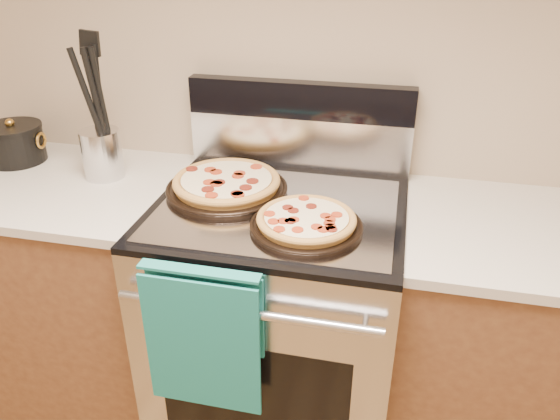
% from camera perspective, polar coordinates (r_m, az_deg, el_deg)
% --- Properties ---
extents(wall_back, '(4.00, 0.00, 4.00)m').
position_cam_1_polar(wall_back, '(1.85, 2.44, 17.45)').
color(wall_back, tan).
rests_on(wall_back, ground).
extents(range_body, '(0.76, 0.68, 0.90)m').
position_cam_1_polar(range_body, '(1.92, -0.09, -12.09)').
color(range_body, '#B7B7BC').
rests_on(range_body, ground).
extents(oven_window, '(0.56, 0.01, 0.40)m').
position_cam_1_polar(oven_window, '(1.68, -2.79, -19.22)').
color(oven_window, black).
rests_on(oven_window, range_body).
extents(cooktop, '(0.76, 0.68, 0.02)m').
position_cam_1_polar(cooktop, '(1.66, -0.10, 0.17)').
color(cooktop, black).
rests_on(cooktop, range_body).
extents(backsplash_lower, '(0.76, 0.06, 0.18)m').
position_cam_1_polar(backsplash_lower, '(1.90, 2.01, 7.09)').
color(backsplash_lower, silver).
rests_on(backsplash_lower, cooktop).
extents(backsplash_upper, '(0.76, 0.06, 0.12)m').
position_cam_1_polar(backsplash_upper, '(1.85, 2.09, 11.44)').
color(backsplash_upper, black).
rests_on(backsplash_upper, backsplash_lower).
extents(oven_handle, '(0.70, 0.03, 0.03)m').
position_cam_1_polar(oven_handle, '(1.42, -3.55, -10.69)').
color(oven_handle, silver).
rests_on(oven_handle, range_body).
extents(dish_towel, '(0.32, 0.05, 0.42)m').
position_cam_1_polar(dish_towel, '(1.51, -7.93, -12.94)').
color(dish_towel, '#187A78').
rests_on(dish_towel, oven_handle).
extents(foil_sheet, '(0.70, 0.55, 0.01)m').
position_cam_1_polar(foil_sheet, '(1.63, -0.33, 0.10)').
color(foil_sheet, gray).
rests_on(foil_sheet, cooktop).
extents(cabinet_left, '(1.00, 0.62, 0.88)m').
position_cam_1_polar(cabinet_left, '(2.27, -22.32, -7.74)').
color(cabinet_left, brown).
rests_on(cabinet_left, ground).
extents(countertop_left, '(1.02, 0.64, 0.03)m').
position_cam_1_polar(countertop_left, '(2.06, -24.57, 2.69)').
color(countertop_left, beige).
rests_on(countertop_left, cabinet_left).
extents(cabinet_right, '(1.00, 0.62, 0.88)m').
position_cam_1_polar(cabinet_right, '(2.00, 26.43, -14.16)').
color(cabinet_right, brown).
rests_on(cabinet_right, ground).
extents(pepperoni_pizza_back, '(0.46, 0.46, 0.05)m').
position_cam_1_polar(pepperoni_pizza_back, '(1.73, -5.59, 2.69)').
color(pepperoni_pizza_back, '#A76D33').
rests_on(pepperoni_pizza_back, foil_sheet).
extents(pepperoni_pizza_front, '(0.35, 0.35, 0.04)m').
position_cam_1_polar(pepperoni_pizza_front, '(1.51, 2.77, -1.24)').
color(pepperoni_pizza_front, '#A76D33').
rests_on(pepperoni_pizza_front, foil_sheet).
extents(utensil_crock, '(0.14, 0.14, 0.17)m').
position_cam_1_polar(utensil_crock, '(1.94, -18.08, 5.60)').
color(utensil_crock, silver).
rests_on(utensil_crock, countertop_left).
extents(saucepan, '(0.22, 0.22, 0.12)m').
position_cam_1_polar(saucepan, '(2.20, -25.97, 6.15)').
color(saucepan, black).
rests_on(saucepan, countertop_left).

